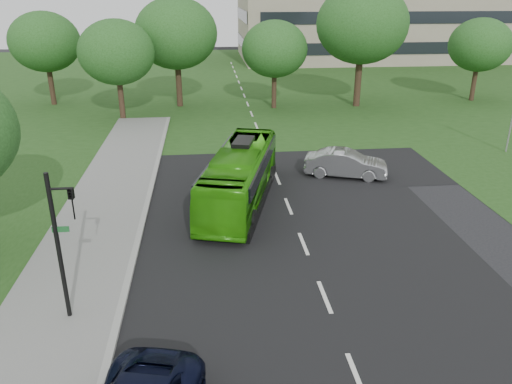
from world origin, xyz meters
TOP-DOWN VIEW (x-y plane):
  - ground at (0.00, 0.00)m, footprint 160.00×160.00m
  - street_surfaces at (-0.38, 22.75)m, footprint 120.00×120.00m
  - tree_park_a at (-10.88, 25.20)m, footprint 6.04×6.04m
  - tree_park_b at (-6.33, 29.85)m, footprint 7.31×7.31m
  - tree_park_c at (2.26, 28.22)m, footprint 5.80×5.80m
  - tree_park_d at (10.02, 28.26)m, footprint 8.09×8.09m
  - tree_park_e at (21.95, 29.53)m, footprint 5.78×5.78m
  - tree_park_f at (-18.20, 31.75)m, footprint 6.27×6.27m
  - bus at (-2.37, 6.88)m, footprint 4.90×10.35m
  - sedan at (4.00, 10.00)m, footprint 4.98×3.03m
  - traffic_light at (-8.55, -2.37)m, footprint 0.83×0.23m

SIDE VIEW (x-z plane):
  - ground at x=0.00m, z-range 0.00..0.00m
  - street_surfaces at x=-0.38m, z-range -0.05..0.10m
  - sedan at x=4.00m, z-range 0.00..1.55m
  - bus at x=-2.37m, z-range 0.00..2.81m
  - traffic_light at x=-8.55m, z-range 0.45..5.63m
  - tree_park_c at x=2.26m, z-range 1.37..9.07m
  - tree_park_e at x=21.95m, z-range 1.38..9.09m
  - tree_park_a at x=-10.88m, z-range 1.43..9.46m
  - tree_park_f at x=-18.20m, z-range 1.51..9.88m
  - tree_park_b at x=-6.33m, z-range 1.67..11.26m
  - tree_park_d at x=10.02m, z-range 1.89..12.59m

